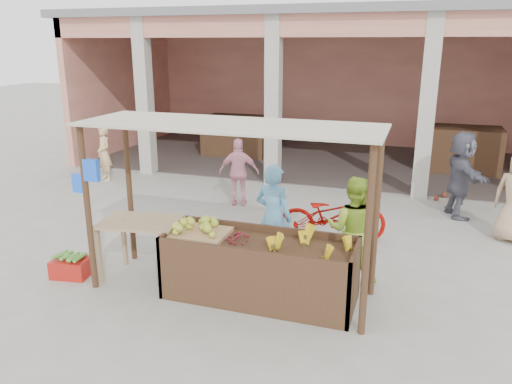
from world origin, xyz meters
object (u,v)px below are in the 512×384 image
(vendor_green, at_px, (353,227))
(red_crate, at_px, (71,268))
(side_table, at_px, (140,230))
(motorcycle, at_px, (332,214))
(fruit_stall, at_px, (259,271))
(vendor_blue, at_px, (273,214))

(vendor_green, bearing_deg, red_crate, 19.94)
(red_crate, relative_size, vendor_green, 0.32)
(vendor_green, bearing_deg, side_table, 20.25)
(side_table, height_order, motorcycle, motorcycle)
(side_table, xyz_separation_m, vendor_green, (2.96, 0.90, 0.07))
(vendor_green, bearing_deg, motorcycle, -65.24)
(fruit_stall, bearing_deg, motorcycle, 75.96)
(fruit_stall, relative_size, vendor_blue, 1.46)
(red_crate, height_order, motorcycle, motorcycle)
(red_crate, distance_m, motorcycle, 4.34)
(red_crate, xyz_separation_m, vendor_blue, (2.80, 1.25, 0.75))
(motorcycle, bearing_deg, side_table, 114.75)
(motorcycle, bearing_deg, vendor_blue, 134.37)
(vendor_blue, bearing_deg, motorcycle, -103.79)
(side_table, relative_size, vendor_blue, 0.69)
(side_table, bearing_deg, vendor_green, 7.80)
(fruit_stall, distance_m, motorcycle, 2.38)
(side_table, distance_m, vendor_blue, 1.99)
(red_crate, distance_m, vendor_blue, 3.15)
(fruit_stall, relative_size, vendor_green, 1.55)
(red_crate, xyz_separation_m, vendor_green, (4.01, 1.20, 0.70))
(side_table, bearing_deg, red_crate, -173.36)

